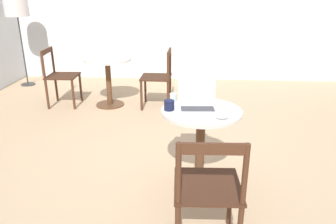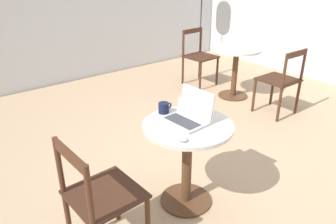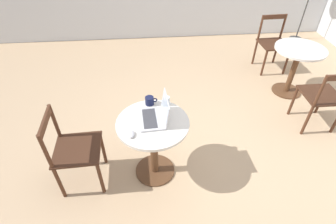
% 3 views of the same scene
% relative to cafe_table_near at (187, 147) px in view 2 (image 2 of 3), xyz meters
% --- Properties ---
extents(ground_plane, '(16.00, 16.00, 0.00)m').
position_rel_cafe_table_near_xyz_m(ground_plane, '(0.58, 0.29, -0.53)').
color(ground_plane, tan).
extents(cafe_table_near, '(0.69, 0.69, 0.73)m').
position_rel_cafe_table_near_xyz_m(cafe_table_near, '(0.00, 0.00, 0.00)').
color(cafe_table_near, '#51331E').
rests_on(cafe_table_near, ground_plane).
extents(cafe_table_mid, '(0.69, 0.69, 0.73)m').
position_rel_cafe_table_near_xyz_m(cafe_table_mid, '(2.11, 1.33, 0.00)').
color(cafe_table_mid, '#51331E').
rests_on(cafe_table_mid, ground_plane).
extents(chair_near_left, '(0.46, 0.46, 0.87)m').
position_rel_cafe_table_near_xyz_m(chair_near_left, '(-0.79, -0.03, -0.08)').
color(chair_near_left, '#472819').
rests_on(chair_near_left, ground_plane).
extents(chair_mid_front, '(0.45, 0.45, 0.87)m').
position_rel_cafe_table_near_xyz_m(chair_mid_front, '(2.10, 0.57, -0.08)').
color(chair_mid_front, '#472819').
rests_on(chair_mid_front, ground_plane).
extents(chair_mid_back, '(0.46, 0.46, 0.87)m').
position_rel_cafe_table_near_xyz_m(chair_mid_back, '(2.08, 2.07, -0.08)').
color(chair_mid_back, '#472819').
rests_on(chair_mid_back, ground_plane).
extents(laptop, '(0.28, 0.34, 0.24)m').
position_rel_cafe_table_near_xyz_m(laptop, '(0.04, 0.04, 0.25)').
color(laptop, '#B7B7BC').
rests_on(laptop, cafe_table_near).
extents(mouse, '(0.06, 0.10, 0.03)m').
position_rel_cafe_table_near_xyz_m(mouse, '(-0.20, -0.16, 0.22)').
color(mouse, '#B7B7BC').
rests_on(mouse, cafe_table_near).
extents(mug, '(0.12, 0.09, 0.09)m').
position_rel_cafe_table_near_xyz_m(mug, '(-0.02, 0.28, 0.24)').
color(mug, '#141938').
rests_on(mug, cafe_table_near).
extents(drinking_glass, '(0.06, 0.06, 0.09)m').
position_rel_cafe_table_near_xyz_m(drinking_glass, '(0.16, 0.25, 0.25)').
color(drinking_glass, silver).
rests_on(drinking_glass, cafe_table_near).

